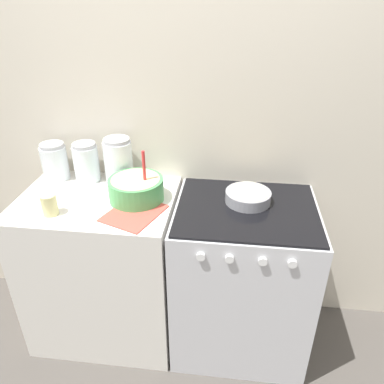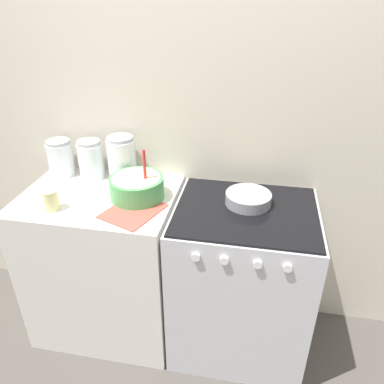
{
  "view_description": "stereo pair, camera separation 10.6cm",
  "coord_description": "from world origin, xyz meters",
  "px_view_note": "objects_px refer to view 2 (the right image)",
  "views": [
    {
      "loc": [
        0.3,
        -1.31,
        1.89
      ],
      "look_at": [
        0.09,
        0.34,
        0.97
      ],
      "focal_mm": 35.0,
      "sensor_mm": 36.0,
      "label": 1
    },
    {
      "loc": [
        0.4,
        -1.29,
        1.89
      ],
      "look_at": [
        0.09,
        0.34,
        0.97
      ],
      "focal_mm": 35.0,
      "sensor_mm": 36.0,
      "label": 2
    }
  ],
  "objects_px": {
    "stove": "(241,280)",
    "storage_jar_right": "(122,162)",
    "tin_can": "(51,200)",
    "mixing_bowl": "(137,186)",
    "storage_jar_middle": "(91,162)",
    "storage_jar_left": "(61,160)",
    "baking_pan": "(248,198)"
  },
  "relations": [
    {
      "from": "baking_pan",
      "to": "storage_jar_right",
      "type": "xyz_separation_m",
      "value": [
        -0.71,
        0.14,
        0.08
      ]
    },
    {
      "from": "storage_jar_middle",
      "to": "tin_can",
      "type": "relative_size",
      "value": 2.1
    },
    {
      "from": "mixing_bowl",
      "to": "tin_can",
      "type": "distance_m",
      "value": 0.42
    },
    {
      "from": "mixing_bowl",
      "to": "storage_jar_left",
      "type": "height_order",
      "value": "mixing_bowl"
    },
    {
      "from": "stove",
      "to": "tin_can",
      "type": "relative_size",
      "value": 8.74
    },
    {
      "from": "storage_jar_middle",
      "to": "tin_can",
      "type": "height_order",
      "value": "storage_jar_middle"
    },
    {
      "from": "tin_can",
      "to": "mixing_bowl",
      "type": "bearing_deg",
      "value": 26.67
    },
    {
      "from": "mixing_bowl",
      "to": "storage_jar_left",
      "type": "bearing_deg",
      "value": 160.11
    },
    {
      "from": "stove",
      "to": "storage_jar_middle",
      "type": "height_order",
      "value": "storage_jar_middle"
    },
    {
      "from": "stove",
      "to": "storage_jar_middle",
      "type": "relative_size",
      "value": 4.16
    },
    {
      "from": "storage_jar_left",
      "to": "mixing_bowl",
      "type": "bearing_deg",
      "value": -19.89
    },
    {
      "from": "tin_can",
      "to": "storage_jar_middle",
      "type": "bearing_deg",
      "value": 82.74
    },
    {
      "from": "storage_jar_right",
      "to": "tin_can",
      "type": "xyz_separation_m",
      "value": [
        -0.23,
        -0.38,
        -0.06
      ]
    },
    {
      "from": "stove",
      "to": "storage_jar_left",
      "type": "xyz_separation_m",
      "value": [
        -1.08,
        0.2,
        0.55
      ]
    },
    {
      "from": "storage_jar_left",
      "to": "tin_can",
      "type": "xyz_separation_m",
      "value": [
        0.14,
        -0.38,
        -0.04
      ]
    },
    {
      "from": "stove",
      "to": "storage_jar_right",
      "type": "bearing_deg",
      "value": 164.03
    },
    {
      "from": "stove",
      "to": "tin_can",
      "type": "bearing_deg",
      "value": -169.59
    },
    {
      "from": "baking_pan",
      "to": "storage_jar_left",
      "type": "xyz_separation_m",
      "value": [
        -1.08,
        0.14,
        0.06
      ]
    },
    {
      "from": "storage_jar_left",
      "to": "stove",
      "type": "bearing_deg",
      "value": -10.62
    },
    {
      "from": "stove",
      "to": "storage_jar_right",
      "type": "relative_size",
      "value": 3.57
    },
    {
      "from": "storage_jar_left",
      "to": "storage_jar_right",
      "type": "height_order",
      "value": "storage_jar_right"
    },
    {
      "from": "mixing_bowl",
      "to": "storage_jar_middle",
      "type": "relative_size",
      "value": 1.27
    },
    {
      "from": "baking_pan",
      "to": "storage_jar_right",
      "type": "bearing_deg",
      "value": 168.75
    },
    {
      "from": "storage_jar_middle",
      "to": "storage_jar_left",
      "type": "bearing_deg",
      "value": 180.0
    },
    {
      "from": "storage_jar_middle",
      "to": "storage_jar_right",
      "type": "xyz_separation_m",
      "value": [
        0.19,
        0.0,
        0.02
      ]
    },
    {
      "from": "baking_pan",
      "to": "storage_jar_left",
      "type": "distance_m",
      "value": 1.09
    },
    {
      "from": "baking_pan",
      "to": "storage_jar_left",
      "type": "height_order",
      "value": "storage_jar_left"
    },
    {
      "from": "storage_jar_middle",
      "to": "storage_jar_right",
      "type": "relative_size",
      "value": 0.86
    },
    {
      "from": "baking_pan",
      "to": "storage_jar_middle",
      "type": "bearing_deg",
      "value": 171.04
    },
    {
      "from": "storage_jar_middle",
      "to": "baking_pan",
      "type": "bearing_deg",
      "value": -8.96
    },
    {
      "from": "stove",
      "to": "baking_pan",
      "type": "bearing_deg",
      "value": 86.72
    },
    {
      "from": "baking_pan",
      "to": "storage_jar_middle",
      "type": "xyz_separation_m",
      "value": [
        -0.9,
        0.14,
        0.06
      ]
    }
  ]
}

